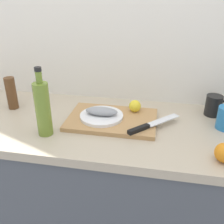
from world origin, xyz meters
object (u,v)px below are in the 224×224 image
at_px(cutting_board, 112,120).
at_px(chef_knife, 148,126).
at_px(fish_fillet, 101,111).
at_px(coffee_mug_0, 214,105).
at_px(pepper_mill, 11,93).
at_px(lemon_0, 135,106).
at_px(olive_oil_bottle, 43,108).
at_px(white_plate, 102,116).

distance_m(cutting_board, chef_knife, 0.19).
relative_size(fish_fillet, chef_knife, 0.67).
bearing_deg(coffee_mug_0, pepper_mill, -173.74).
bearing_deg(cutting_board, fish_fillet, -171.96).
relative_size(cutting_board, lemon_0, 7.05).
bearing_deg(olive_oil_bottle, fish_fillet, 36.37).
xyz_separation_m(coffee_mug_0, pepper_mill, (-1.02, -0.11, 0.03)).
bearing_deg(olive_oil_bottle, chef_knife, 13.21).
distance_m(cutting_board, pepper_mill, 0.55).
bearing_deg(coffee_mug_0, fish_fillet, -162.26).
bearing_deg(pepper_mill, fish_fillet, -6.75).
relative_size(lemon_0, pepper_mill, 0.35).
bearing_deg(white_plate, chef_knife, -13.96).
bearing_deg(cutting_board, olive_oil_bottle, -147.97).
bearing_deg(cutting_board, pepper_mill, 174.59).
distance_m(white_plate, fish_fillet, 0.03).
distance_m(cutting_board, lemon_0, 0.14).
bearing_deg(olive_oil_bottle, lemon_0, 34.90).
height_order(olive_oil_bottle, coffee_mug_0, olive_oil_bottle).
xyz_separation_m(chef_knife, lemon_0, (-0.08, 0.15, 0.02)).
bearing_deg(chef_knife, olive_oil_bottle, 147.46).
height_order(cutting_board, chef_knife, chef_knife).
xyz_separation_m(white_plate, chef_knife, (0.22, -0.06, 0.00)).
bearing_deg(pepper_mill, lemon_0, 3.29).
xyz_separation_m(white_plate, pepper_mill, (-0.49, 0.06, 0.06)).
xyz_separation_m(fish_fillet, chef_knife, (0.22, -0.06, -0.02)).
relative_size(white_plate, lemon_0, 3.46).
relative_size(white_plate, chef_knife, 0.90).
bearing_deg(white_plate, lemon_0, 32.65).
height_order(chef_knife, coffee_mug_0, coffee_mug_0).
height_order(lemon_0, olive_oil_bottle, olive_oil_bottle).
height_order(white_plate, pepper_mill, pepper_mill).
height_order(white_plate, coffee_mug_0, coffee_mug_0).
relative_size(cutting_board, fish_fillet, 2.72).
bearing_deg(olive_oil_bottle, cutting_board, 32.03).
xyz_separation_m(cutting_board, white_plate, (-0.05, -0.01, 0.02)).
height_order(fish_fillet, lemon_0, lemon_0).
xyz_separation_m(olive_oil_bottle, pepper_mill, (-0.27, 0.22, -0.04)).
bearing_deg(pepper_mill, cutting_board, -5.41).
relative_size(olive_oil_bottle, pepper_mill, 1.79).
distance_m(olive_oil_bottle, pepper_mill, 0.35).
bearing_deg(chef_knife, coffee_mug_0, -9.63).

